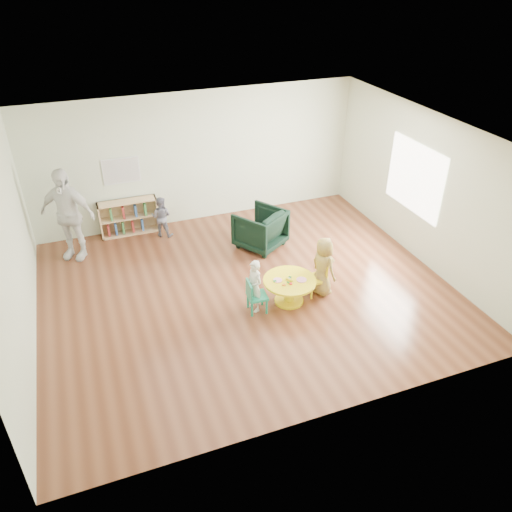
{
  "coord_description": "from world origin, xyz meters",
  "views": [
    {
      "loc": [
        -2.38,
        -6.83,
        5.16
      ],
      "look_at": [
        0.07,
        -0.3,
        0.86
      ],
      "focal_mm": 35.0,
      "sensor_mm": 36.0,
      "label": 1
    }
  ],
  "objects_px": {
    "kid_chair_right": "(317,277)",
    "armchair": "(260,229)",
    "kid_chair_left": "(255,295)",
    "bookshelf": "(128,217)",
    "child_right": "(323,266)",
    "adult_caretaker": "(67,214)",
    "activity_table": "(289,287)",
    "toddler": "(161,217)",
    "child_left": "(254,286)"
  },
  "relations": [
    {
      "from": "kid_chair_right",
      "to": "armchair",
      "type": "height_order",
      "value": "armchair"
    },
    {
      "from": "kid_chair_left",
      "to": "bookshelf",
      "type": "distance_m",
      "value": 3.8
    },
    {
      "from": "child_right",
      "to": "adult_caretaker",
      "type": "bearing_deg",
      "value": 40.59
    },
    {
      "from": "activity_table",
      "to": "toddler",
      "type": "xyz_separation_m",
      "value": [
        -1.55,
        3.07,
        0.13
      ]
    },
    {
      "from": "bookshelf",
      "to": "armchair",
      "type": "bearing_deg",
      "value": -32.23
    },
    {
      "from": "kid_chair_right",
      "to": "adult_caretaker",
      "type": "relative_size",
      "value": 0.33
    },
    {
      "from": "child_left",
      "to": "bookshelf",
      "type": "bearing_deg",
      "value": -171.27
    },
    {
      "from": "activity_table",
      "to": "adult_caretaker",
      "type": "xyz_separation_m",
      "value": [
        -3.32,
        2.85,
        0.6
      ]
    },
    {
      "from": "kid_chair_left",
      "to": "child_left",
      "type": "height_order",
      "value": "child_left"
    },
    {
      "from": "activity_table",
      "to": "child_right",
      "type": "distance_m",
      "value": 0.68
    },
    {
      "from": "kid_chair_left",
      "to": "armchair",
      "type": "relative_size",
      "value": 0.67
    },
    {
      "from": "bookshelf",
      "to": "child_left",
      "type": "height_order",
      "value": "child_left"
    },
    {
      "from": "bookshelf",
      "to": "child_right",
      "type": "distance_m",
      "value": 4.41
    },
    {
      "from": "bookshelf",
      "to": "child_left",
      "type": "relative_size",
      "value": 1.29
    },
    {
      "from": "bookshelf",
      "to": "adult_caretaker",
      "type": "bearing_deg",
      "value": -152.46
    },
    {
      "from": "activity_table",
      "to": "child_left",
      "type": "relative_size",
      "value": 0.96
    },
    {
      "from": "kid_chair_left",
      "to": "toddler",
      "type": "height_order",
      "value": "toddler"
    },
    {
      "from": "activity_table",
      "to": "child_right",
      "type": "height_order",
      "value": "child_right"
    },
    {
      "from": "armchair",
      "to": "toddler",
      "type": "distance_m",
      "value": 2.1
    },
    {
      "from": "child_left",
      "to": "kid_chair_left",
      "type": "bearing_deg",
      "value": -30.83
    },
    {
      "from": "child_left",
      "to": "adult_caretaker",
      "type": "xyz_separation_m",
      "value": [
        -2.7,
        2.83,
        0.45
      ]
    },
    {
      "from": "kid_chair_left",
      "to": "kid_chair_right",
      "type": "xyz_separation_m",
      "value": [
        1.2,
        0.11,
        0.01
      ]
    },
    {
      "from": "adult_caretaker",
      "to": "toddler",
      "type": "bearing_deg",
      "value": 37.85
    },
    {
      "from": "bookshelf",
      "to": "child_right",
      "type": "height_order",
      "value": "child_right"
    },
    {
      "from": "bookshelf",
      "to": "toddler",
      "type": "distance_m",
      "value": 0.74
    },
    {
      "from": "toddler",
      "to": "adult_caretaker",
      "type": "bearing_deg",
      "value": 36.11
    },
    {
      "from": "child_right",
      "to": "kid_chair_left",
      "type": "bearing_deg",
      "value": 79.79
    },
    {
      "from": "kid_chair_right",
      "to": "toddler",
      "type": "xyz_separation_m",
      "value": [
        -2.1,
        2.99,
        0.12
      ]
    },
    {
      "from": "kid_chair_left",
      "to": "adult_caretaker",
      "type": "height_order",
      "value": "adult_caretaker"
    },
    {
      "from": "child_right",
      "to": "toddler",
      "type": "relative_size",
      "value": 1.23
    },
    {
      "from": "armchair",
      "to": "child_right",
      "type": "distance_m",
      "value": 1.93
    },
    {
      "from": "bookshelf",
      "to": "armchair",
      "type": "relative_size",
      "value": 1.38
    },
    {
      "from": "adult_caretaker",
      "to": "child_right",
      "type": "bearing_deg",
      "value": -4.44
    },
    {
      "from": "kid_chair_right",
      "to": "child_right",
      "type": "bearing_deg",
      "value": -107.94
    },
    {
      "from": "armchair",
      "to": "child_left",
      "type": "bearing_deg",
      "value": 33.31
    },
    {
      "from": "kid_chair_right",
      "to": "child_left",
      "type": "xyz_separation_m",
      "value": [
        -1.18,
        -0.06,
        0.15
      ]
    },
    {
      "from": "activity_table",
      "to": "armchair",
      "type": "height_order",
      "value": "armchair"
    },
    {
      "from": "armchair",
      "to": "child_right",
      "type": "xyz_separation_m",
      "value": [
        0.43,
        -1.88,
        0.14
      ]
    },
    {
      "from": "child_right",
      "to": "toddler",
      "type": "distance_m",
      "value": 3.73
    },
    {
      "from": "kid_chair_left",
      "to": "armchair",
      "type": "distance_m",
      "value": 2.15
    },
    {
      "from": "activity_table",
      "to": "bookshelf",
      "type": "bearing_deg",
      "value": 122.39
    },
    {
      "from": "armchair",
      "to": "adult_caretaker",
      "type": "bearing_deg",
      "value": -47.55
    },
    {
      "from": "bookshelf",
      "to": "kid_chair_left",
      "type": "bearing_deg",
      "value": -66.11
    },
    {
      "from": "kid_chair_right",
      "to": "bookshelf",
      "type": "xyz_separation_m",
      "value": [
        -2.74,
        3.37,
        0.05
      ]
    },
    {
      "from": "activity_table",
      "to": "armchair",
      "type": "distance_m",
      "value": 1.94
    },
    {
      "from": "armchair",
      "to": "toddler",
      "type": "bearing_deg",
      "value": -65.92
    },
    {
      "from": "kid_chair_right",
      "to": "adult_caretaker",
      "type": "distance_m",
      "value": 4.8
    },
    {
      "from": "kid_chair_right",
      "to": "adult_caretaker",
      "type": "xyz_separation_m",
      "value": [
        -3.88,
        2.77,
        0.59
      ]
    },
    {
      "from": "activity_table",
      "to": "adult_caretaker",
      "type": "height_order",
      "value": "adult_caretaker"
    },
    {
      "from": "child_right",
      "to": "toddler",
      "type": "height_order",
      "value": "child_right"
    }
  ]
}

